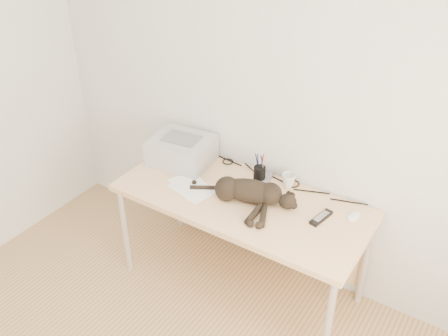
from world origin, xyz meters
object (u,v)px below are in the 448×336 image
Objects in this scene: printer at (182,150)px; mug at (289,180)px; desk at (248,208)px; pen_cup at (259,174)px; mouse at (354,214)px; cat at (247,192)px.

printer reaches higher than mug.
desk is 0.32m from mug.
pen_cup is (0.57, 0.08, -0.04)m from printer.
mug is (0.75, 0.13, -0.05)m from printer.
mouse is at bearing 2.42° from printer.
pen_cup is at bearing 8.06° from printer.
pen_cup is (-0.05, 0.24, -0.01)m from cat.
printer is at bearing 149.61° from cat.
desk is at bearing -6.09° from printer.
cat is at bearing -152.92° from mouse.
mouse reaches higher than desk.
printer is 3.85× the size of mouse.
mug reaches higher than desk.
pen_cup is at bearing -164.11° from mug.
cat reaches higher than mug.
mug is 0.19m from pen_cup.
cat is 3.51× the size of pen_cup.
mug is at bearing 48.52° from cat.
mug reaches higher than mouse.
mug is (0.18, 0.19, 0.18)m from desk.
printer reaches higher than desk.
printer is at bearing -169.42° from mouse.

